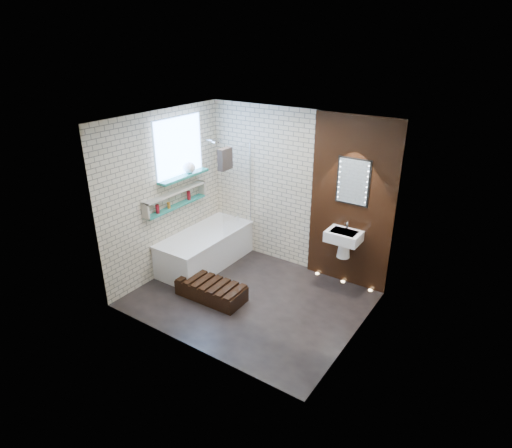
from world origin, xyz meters
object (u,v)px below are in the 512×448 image
Objects in this scene: bath_screen at (237,189)px; walnut_step at (211,291)px; bathtub at (206,248)px; washbasin at (344,240)px; led_mirror at (353,182)px.

bath_screen reaches higher than walnut_step.
walnut_step is at bearing -72.56° from bath_screen.
bathtub is 3.00× the size of washbasin.
led_mirror is 0.68× the size of walnut_step.
washbasin is at bearing -90.00° from led_mirror.
led_mirror is (0.00, 0.16, 0.86)m from washbasin.
bathtub is at bearing -128.90° from bath_screen.
bath_screen is at bearing -169.34° from led_mirror.
walnut_step is (-1.45, -1.53, -1.54)m from led_mirror.
walnut_step is at bearing -136.46° from washbasin.
bath_screen is 1.89m from washbasin.
led_mirror is at bearing 46.66° from walnut_step.
bathtub is 2.49× the size of led_mirror.
led_mirror is at bearing 19.78° from bathtub.
washbasin is at bearing 5.78° from bath_screen.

